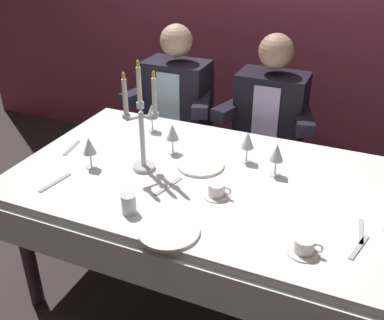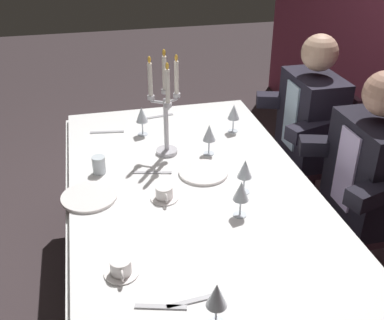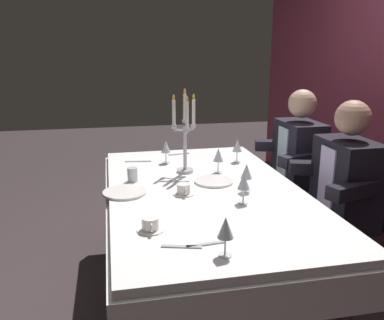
{
  "view_description": "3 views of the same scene",
  "coord_description": "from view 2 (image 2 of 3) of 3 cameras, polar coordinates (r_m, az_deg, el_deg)",
  "views": [
    {
      "loc": [
        0.64,
        -1.73,
        1.84
      ],
      "look_at": [
        -0.08,
        -0.06,
        0.85
      ],
      "focal_mm": 42.1,
      "sensor_mm": 36.0,
      "label": 1
    },
    {
      "loc": [
        1.78,
        -0.41,
        1.9
      ],
      "look_at": [
        -0.13,
        0.03,
        0.81
      ],
      "focal_mm": 44.04,
      "sensor_mm": 36.0,
      "label": 2
    },
    {
      "loc": [
        2.19,
        -0.53,
        1.53
      ],
      "look_at": [
        -0.13,
        -0.05,
        0.88
      ],
      "focal_mm": 38.07,
      "sensor_mm": 36.0,
      "label": 3
    }
  ],
  "objects": [
    {
      "name": "wine_glass_4",
      "position": [
        2.63,
        5.07,
        5.72
      ],
      "size": [
        0.07,
        0.07,
        0.16
      ],
      "color": "silver",
      "rests_on": "dining_table"
    },
    {
      "name": "wine_glass_3",
      "position": [
        2.38,
        2.09,
        3.18
      ],
      "size": [
        0.07,
        0.07,
        0.16
      ],
      "color": "silver",
      "rests_on": "dining_table"
    },
    {
      "name": "dinner_plate_1",
      "position": [
        2.13,
        -12.34,
        -4.37
      ],
      "size": [
        0.25,
        0.25,
        0.01
      ],
      "primitive_type": "cylinder",
      "color": "white",
      "rests_on": "dining_table"
    },
    {
      "name": "wine_glass_1",
      "position": [
        1.93,
        5.97,
        -3.89
      ],
      "size": [
        0.07,
        0.07,
        0.16
      ],
      "color": "silver",
      "rests_on": "dining_table"
    },
    {
      "name": "coffee_cup_1",
      "position": [
        1.71,
        -8.59,
        -12.8
      ],
      "size": [
        0.13,
        0.12,
        0.06
      ],
      "color": "white",
      "rests_on": "dining_table"
    },
    {
      "name": "coffee_cup_0",
      "position": [
        2.07,
        -3.37,
        -4.09
      ],
      "size": [
        0.13,
        0.12,
        0.06
      ],
      "color": "white",
      "rests_on": "dining_table"
    },
    {
      "name": "dining_table",
      "position": [
        2.23,
        -0.04,
        -5.76
      ],
      "size": [
        1.94,
        1.14,
        0.74
      ],
      "color": "white",
      "rests_on": "ground_plane"
    },
    {
      "name": "fork_3",
      "position": [
        1.6,
        -3.79,
        -17.32
      ],
      "size": [
        0.06,
        0.17,
        0.01
      ],
      "primitive_type": "cube",
      "rotation": [
        0.0,
        0.0,
        1.3
      ],
      "color": "#B7B7BC",
      "rests_on": "dining_table"
    },
    {
      "name": "seated_diner_1",
      "position": [
        2.46,
        20.83,
        -1.2
      ],
      "size": [
        0.63,
        0.48,
        1.24
      ],
      "color": "#352129",
      "rests_on": "ground_plane"
    },
    {
      "name": "dinner_plate_0",
      "position": [
        2.26,
        1.39,
        -1.51
      ],
      "size": [
        0.24,
        0.24,
        0.01
      ],
      "primitive_type": "cylinder",
      "color": "white",
      "rests_on": "dining_table"
    },
    {
      "name": "fork_4",
      "position": [
        1.61,
        -0.05,
        -16.72
      ],
      "size": [
        0.03,
        0.17,
        0.01
      ],
      "primitive_type": "cube",
      "rotation": [
        0.0,
        0.0,
        1.66
      ],
      "color": "#B7B7BC",
      "rests_on": "dining_table"
    },
    {
      "name": "knife_1",
      "position": [
        2.7,
        -10.25,
        3.36
      ],
      "size": [
        0.05,
        0.19,
        0.01
      ],
      "primitive_type": "cube",
      "rotation": [
        0.0,
        0.0,
        1.43
      ],
      "color": "#B7B7BC",
      "rests_on": "dining_table"
    },
    {
      "name": "spoon_0",
      "position": [
        2.86,
        -3.96,
        5.3
      ],
      "size": [
        0.05,
        0.17,
        0.01
      ],
      "primitive_type": "cube",
      "rotation": [
        0.0,
        0.0,
        1.75
      ],
      "color": "#B7B7BC",
      "rests_on": "dining_table"
    },
    {
      "name": "wine_glass_5",
      "position": [
        1.47,
        3.0,
        -16.18
      ],
      "size": [
        0.07,
        0.07,
        0.16
      ],
      "color": "silver",
      "rests_on": "dining_table"
    },
    {
      "name": "wine_glass_2",
      "position": [
        2.6,
        -6.11,
        5.4
      ],
      "size": [
        0.07,
        0.07,
        0.16
      ],
      "color": "silver",
      "rests_on": "dining_table"
    },
    {
      "name": "knife_2",
      "position": [
        2.27,
        -4.84,
        -1.51
      ],
      "size": [
        0.06,
        0.19,
        0.01
      ],
      "primitive_type": "cube",
      "rotation": [
        0.0,
        0.0,
        1.33
      ],
      "color": "#B7B7BC",
      "rests_on": "dining_table"
    },
    {
      "name": "water_tumbler_0",
      "position": [
        2.29,
        -11.21,
        -0.58
      ],
      "size": [
        0.06,
        0.06,
        0.09
      ],
      "primitive_type": "cylinder",
      "color": "silver",
      "rests_on": "dining_table"
    },
    {
      "name": "ground_plane",
      "position": [
        2.64,
        -0.04,
        -16.87
      ],
      "size": [
        12.0,
        12.0,
        0.0
      ],
      "primitive_type": "plane",
      "color": "#382D2F"
    },
    {
      "name": "seated_diner_0",
      "position": [
        2.95,
        14.31,
        5.02
      ],
      "size": [
        0.63,
        0.48,
        1.24
      ],
      "color": "#352129",
      "rests_on": "ground_plane"
    },
    {
      "name": "candelabra",
      "position": [
        2.34,
        -3.21,
        6.04
      ],
      "size": [
        0.15,
        0.17,
        0.55
      ],
      "color": "silver",
      "rests_on": "dining_table"
    },
    {
      "name": "wine_glass_0",
      "position": [
        2.08,
        6.42,
        -1.21
      ],
      "size": [
        0.07,
        0.07,
        0.16
      ],
      "color": "silver",
      "rests_on": "dining_table"
    }
  ]
}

